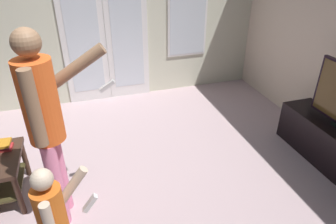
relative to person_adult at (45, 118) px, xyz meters
The scene contains 4 objects.
ground_plane 1.05m from the person_adult, ahead, with size 5.63×4.64×0.02m, color #C5A9AF.
wall_back_with_doors 2.31m from the person_adult, 80.85° to the left, with size 5.63×0.09×2.65m.
person_adult is the anchor object (origin of this frame).
book_stack 0.90m from the person_adult, 133.73° to the left, with size 0.21×0.17×0.07m.
Camera 1 is at (0.00, -2.07, 2.12)m, focal length 32.00 mm.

